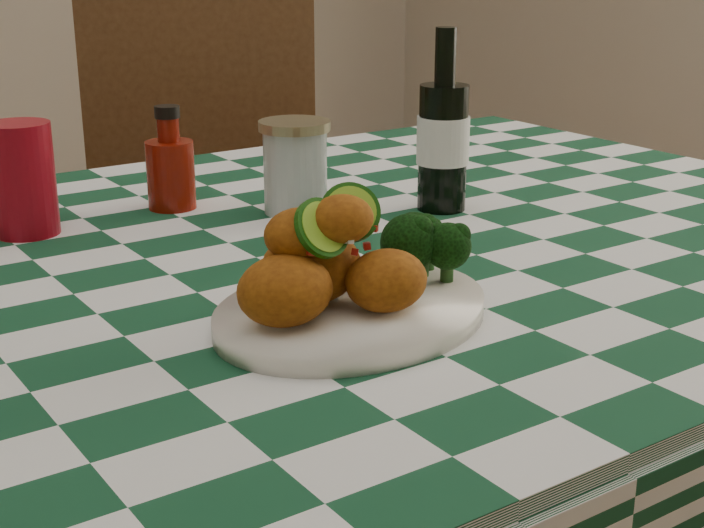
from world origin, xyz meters
TOP-DOWN VIEW (x-y plane):
  - plate at (-0.02, -0.21)m, footprint 0.31×0.27m
  - fried_chicken_pile at (-0.04, -0.21)m, footprint 0.16×0.12m
  - broccoli_side at (0.08, -0.20)m, footprint 0.09×0.09m
  - red_tumbler at (-0.18, 0.23)m, footprint 0.09×0.09m
  - ketchup_bottle at (0.01, 0.24)m, footprint 0.08×0.08m
  - mason_jar at (0.13, 0.14)m, footprint 0.10×0.10m
  - beer_bottle at (0.30, 0.04)m, footprint 0.08×0.08m
  - wooden_chair_right at (0.30, 0.73)m, footprint 0.63×0.64m

SIDE VIEW (x-z plane):
  - wooden_chair_right at x=0.30m, z-range 0.00..1.02m
  - plate at x=-0.02m, z-range 0.79..0.80m
  - broccoli_side at x=0.08m, z-range 0.80..0.87m
  - mason_jar at x=0.13m, z-range 0.79..0.90m
  - red_tumbler at x=-0.18m, z-range 0.79..0.92m
  - ketchup_bottle at x=0.01m, z-range 0.79..0.92m
  - fried_chicken_pile at x=-0.04m, z-range 0.80..0.91m
  - beer_bottle at x=0.30m, z-range 0.79..1.02m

